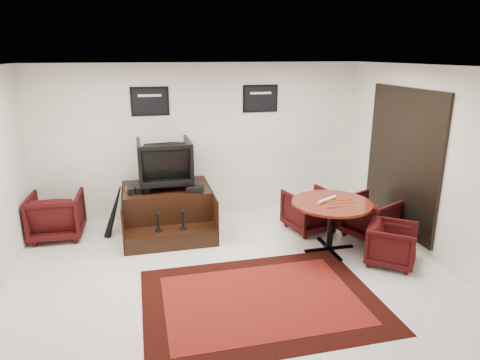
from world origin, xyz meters
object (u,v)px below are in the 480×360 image
shine_podium (168,211)px  table_chair_back (310,208)px  shine_chair (164,160)px  meeting_table (332,208)px  table_chair_window (372,215)px  table_chair_corner (392,242)px  armchair_side (56,213)px

shine_podium → table_chair_back: bearing=-13.0°
shine_podium → table_chair_back: 2.45m
shine_podium → shine_chair: (0.00, 0.15, 0.86)m
meeting_table → table_chair_back: 0.88m
table_chair_window → table_chair_corner: size_ratio=1.14×
meeting_table → shine_chair: bearing=147.4°
table_chair_back → shine_podium: bearing=-25.4°
meeting_table → table_chair_back: bearing=89.7°
table_chair_window → shine_podium: bearing=46.3°
meeting_table → table_chair_corner: bearing=-43.4°
meeting_table → table_chair_corner: meeting_table is taller
armchair_side → shine_chair: bearing=-178.2°
shine_podium → armchair_side: (-1.81, 0.14, 0.07)m
table_chair_back → table_chair_corner: 1.61m
table_chair_corner → table_chair_window: bearing=25.4°
table_chair_back → table_chair_window: bearing=136.4°
armchair_side → table_chair_window: size_ratio=1.08×
table_chair_corner → armchair_side: bearing=104.1°
shine_chair → shine_podium: bearing=89.6°
shine_podium → shine_chair: bearing=90.0°
table_chair_corner → shine_podium: bearing=94.6°
table_chair_back → table_chair_corner: bearing=102.1°
shine_podium → meeting_table: meeting_table is taller
shine_chair → table_chair_corner: size_ratio=1.35×
shine_podium → table_chair_window: (3.26, -1.08, 0.04)m
table_chair_back → armchair_side: bearing=-21.9°
shine_chair → meeting_table: (2.38, -1.53, -0.52)m
meeting_table → table_chair_corner: (0.67, -0.64, -0.36)m
shine_chair → armchair_side: 1.97m
shine_chair → table_chair_back: (2.39, -0.70, -0.83)m
table_chair_back → table_chair_corner: table_chair_back is taller
shine_podium → table_chair_corner: (3.05, -2.01, -0.01)m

